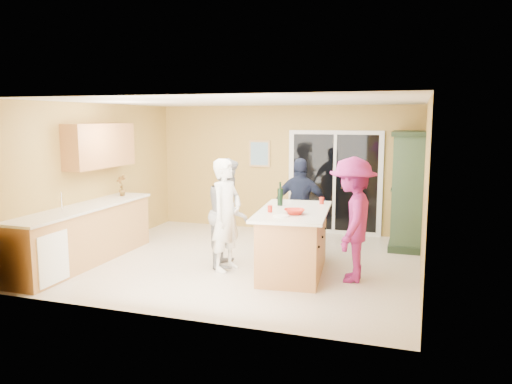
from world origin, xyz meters
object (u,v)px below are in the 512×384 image
(woman_grey, at_px, (228,212))
(woman_navy, at_px, (301,206))
(green_hutch, at_px, (408,191))
(woman_white, at_px, (226,215))
(kitchen_island, at_px, (293,244))
(woman_magenta, at_px, (352,220))

(woman_grey, relative_size, woman_navy, 1.03)
(green_hutch, distance_m, woman_white, 3.50)
(woman_grey, distance_m, woman_navy, 1.39)
(kitchen_island, relative_size, woman_grey, 1.14)
(woman_grey, bearing_deg, woman_navy, -57.22)
(green_hutch, bearing_deg, kitchen_island, -126.21)
(woman_grey, bearing_deg, woman_magenta, -109.43)
(kitchen_island, bearing_deg, woman_navy, 91.95)
(woman_white, height_order, woman_navy, woman_white)
(kitchen_island, relative_size, woman_white, 1.13)
(woman_magenta, bearing_deg, green_hutch, 160.88)
(green_hutch, distance_m, woman_grey, 3.39)
(green_hutch, distance_m, woman_magenta, 2.33)
(kitchen_island, relative_size, green_hutch, 0.93)
(woman_white, height_order, woman_grey, woman_white)
(kitchen_island, xyz_separation_m, woman_magenta, (0.88, -0.05, 0.44))
(woman_navy, height_order, woman_magenta, woman_magenta)
(green_hutch, xyz_separation_m, woman_grey, (-2.69, -2.05, -0.17))
(woman_navy, bearing_deg, woman_white, 49.01)
(kitchen_island, relative_size, woman_navy, 1.17)
(woman_navy, distance_m, woman_magenta, 1.58)
(woman_navy, bearing_deg, woman_magenta, 123.81)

